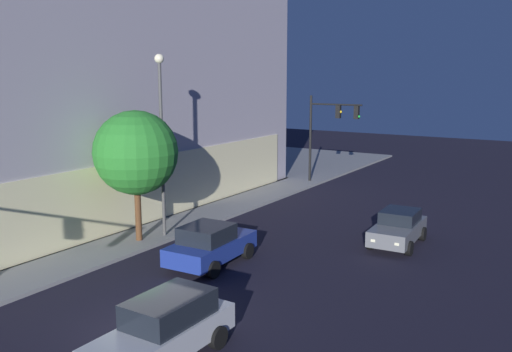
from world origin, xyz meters
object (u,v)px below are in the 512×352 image
traffic_light_far_corner (329,123)px  sidewalk_tree (136,153)px  street_lamp_sidewalk (161,125)px  car_blue (210,244)px  car_grey (398,228)px  car_silver (164,329)px

traffic_light_far_corner → sidewalk_tree: size_ratio=1.02×
street_lamp_sidewalk → car_blue: 6.48m
street_lamp_sidewalk → sidewalk_tree: size_ratio=1.41×
street_lamp_sidewalk → car_grey: street_lamp_sidewalk is taller
street_lamp_sidewalk → traffic_light_far_corner: bearing=-4.0°
sidewalk_tree → car_blue: (-0.62, -4.64, -3.42)m
car_silver → car_grey: (13.78, -2.16, -0.10)m
car_silver → sidewalk_tree: bearing=47.5°
car_silver → car_grey: car_silver is taller
street_lamp_sidewalk → car_grey: (5.00, -9.91, -4.68)m
sidewalk_tree → traffic_light_far_corner: bearing=-5.2°
traffic_light_far_corner → car_grey: bearing=-142.3°
traffic_light_far_corner → car_silver: (-25.14, -6.62, -3.53)m
traffic_light_far_corner → street_lamp_sidewalk: bearing=176.0°
street_lamp_sidewalk → car_grey: 12.05m
traffic_light_far_corner → sidewalk_tree: (-17.59, 1.62, -0.15)m
sidewalk_tree → street_lamp_sidewalk: bearing=-21.5°
car_blue → car_grey: car_blue is taller
car_blue → car_grey: 8.95m
car_blue → car_grey: (6.86, -5.76, -0.06)m
sidewalk_tree → car_blue: 5.79m
sidewalk_tree → car_silver: size_ratio=1.33×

